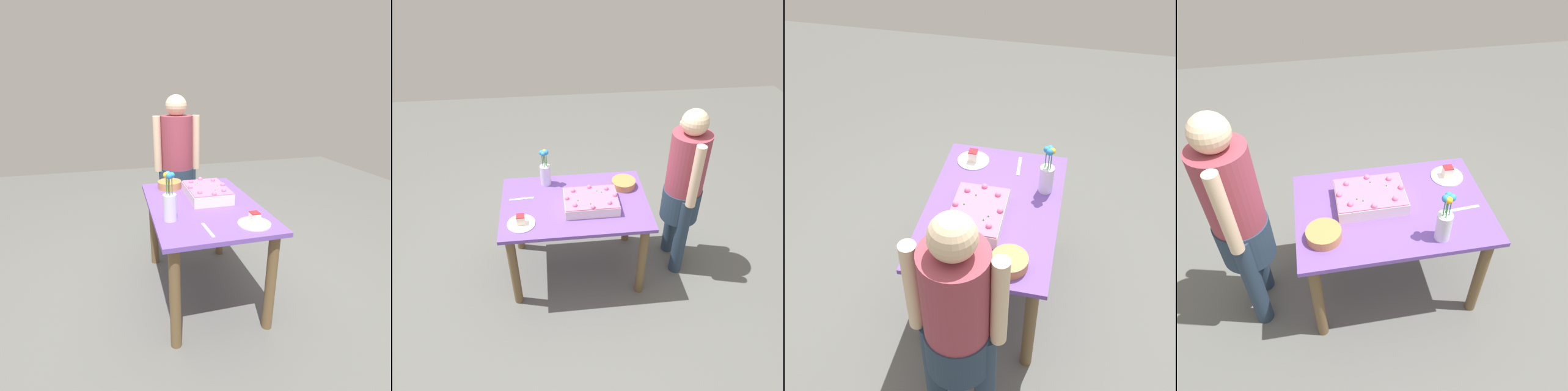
{
  "view_description": "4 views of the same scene",
  "coord_description": "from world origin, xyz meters",
  "views": [
    {
      "loc": [
        -2.0,
        0.58,
        1.57
      ],
      "look_at": [
        0.1,
        0.03,
        0.78
      ],
      "focal_mm": 28.0,
      "sensor_mm": 36.0,
      "label": 1
    },
    {
      "loc": [
        -0.16,
        -2.37,
        2.62
      ],
      "look_at": [
        0.09,
        -0.11,
        0.89
      ],
      "focal_mm": 35.0,
      "sensor_mm": 36.0,
      "label": 2
    },
    {
      "loc": [
        2.09,
        0.39,
        2.7
      ],
      "look_at": [
        0.03,
        -0.07,
        0.85
      ],
      "focal_mm": 45.0,
      "sensor_mm": 36.0,
      "label": 3
    },
    {
      "loc": [
        0.41,
        1.59,
        2.36
      ],
      "look_at": [
        0.11,
        -0.08,
        0.79
      ],
      "focal_mm": 35.0,
      "sensor_mm": 36.0,
      "label": 4
    }
  ],
  "objects": [
    {
      "name": "dining_table",
      "position": [
        0.0,
        0.0,
        0.61
      ],
      "size": [
        1.16,
        0.78,
        0.75
      ],
      "color": "#6C49AE",
      "rests_on": "ground_plane"
    },
    {
      "name": "fruit_bowl",
      "position": [
        0.42,
        0.17,
        0.78
      ],
      "size": [
        0.2,
        0.2,
        0.06
      ],
      "primitive_type": "cylinder",
      "color": "#C08145",
      "rests_on": "dining_table"
    },
    {
      "name": "serving_plate_with_slice",
      "position": [
        -0.41,
        -0.21,
        0.77
      ],
      "size": [
        0.21,
        0.21,
        0.08
      ],
      "color": "white",
      "rests_on": "dining_table"
    },
    {
      "name": "cake_knife",
      "position": [
        -0.42,
        0.09,
        0.75
      ],
      "size": [
        0.19,
        0.03,
        0.0
      ],
      "primitive_type": "cube",
      "rotation": [
        0.0,
        0.0,
        0.06
      ],
      "color": "silver",
      "rests_on": "dining_table"
    },
    {
      "name": "person_standing",
      "position": [
        0.88,
        0.01,
        0.85
      ],
      "size": [
        0.31,
        0.45,
        1.49
      ],
      "rotation": [
        0.0,
        0.0,
        3.14
      ],
      "color": "#27394E",
      "rests_on": "ground_plane"
    },
    {
      "name": "flower_vase",
      "position": [
        -0.22,
        0.28,
        0.87
      ],
      "size": [
        0.09,
        0.09,
        0.32
      ],
      "color": "silver",
      "rests_on": "dining_table"
    },
    {
      "name": "ground_plane",
      "position": [
        0.0,
        0.0,
        0.0
      ],
      "size": [
        8.0,
        8.0,
        0.0
      ],
      "primitive_type": "plane",
      "color": "#5B5C58"
    },
    {
      "name": "sheet_cake",
      "position": [
        0.12,
        -0.06,
        0.79
      ],
      "size": [
        0.42,
        0.3,
        0.11
      ],
      "color": "white",
      "rests_on": "dining_table"
    }
  ]
}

